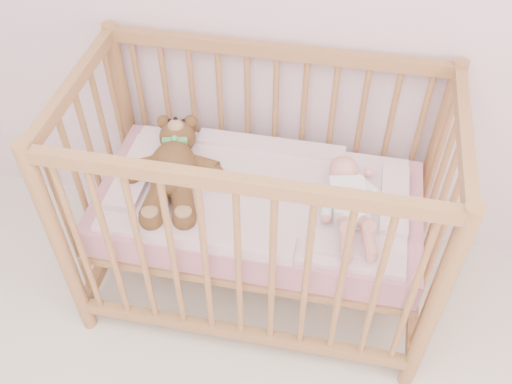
# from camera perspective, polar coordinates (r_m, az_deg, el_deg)

# --- Properties ---
(crib) EXTENTS (1.36, 0.76, 1.00)m
(crib) POSITION_cam_1_polar(r_m,az_deg,el_deg) (2.19, 0.26, -1.26)
(crib) COLOR #A17444
(crib) RESTS_ON floor
(mattress) EXTENTS (1.22, 0.62, 0.13)m
(mattress) POSITION_cam_1_polar(r_m,az_deg,el_deg) (2.20, 0.25, -1.53)
(mattress) COLOR #C57B92
(mattress) RESTS_ON crib
(blanket) EXTENTS (1.10, 0.58, 0.06)m
(blanket) POSITION_cam_1_polar(r_m,az_deg,el_deg) (2.14, 0.26, -0.17)
(blanket) COLOR pink
(blanket) RESTS_ON mattress
(baby) EXTENTS (0.34, 0.53, 0.12)m
(baby) POSITION_cam_1_polar(r_m,az_deg,el_deg) (2.06, 9.33, -0.42)
(baby) COLOR silver
(baby) RESTS_ON blanket
(teddy_bear) EXTENTS (0.50, 0.63, 0.16)m
(teddy_bear) POSITION_cam_1_polar(r_m,az_deg,el_deg) (2.13, -8.33, 2.24)
(teddy_bear) COLOR brown
(teddy_bear) RESTS_ON blanket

